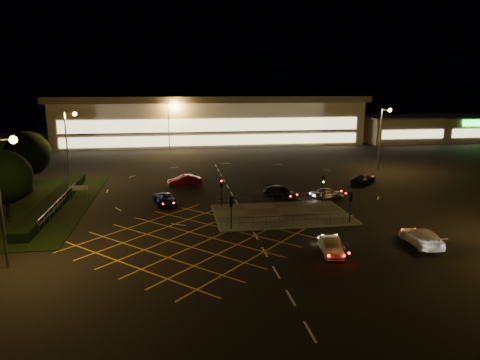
{
  "coord_description": "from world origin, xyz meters",
  "views": [
    {
      "loc": [
        -9.28,
        -44.76,
        13.52
      ],
      "look_at": [
        -1.09,
        6.95,
        2.0
      ],
      "focal_mm": 32.0,
      "sensor_mm": 36.0,
      "label": 1
    }
  ],
  "objects": [
    {
      "name": "retail_unit_a",
      "position": [
        46.0,
        53.97,
        3.21
      ],
      "size": [
        18.8,
        14.8,
        6.35
      ],
      "color": "beige",
      "rests_on": "ground"
    },
    {
      "name": "streetlight_ne",
      "position": [
        24.44,
        20.0,
        6.56
      ],
      "size": [
        1.78,
        0.56,
        10.03
      ],
      "color": "slate",
      "rests_on": "ground"
    },
    {
      "name": "retail_unit_b",
      "position": [
        62.0,
        53.96,
        3.22
      ],
      "size": [
        14.8,
        14.8,
        6.35
      ],
      "color": "beige",
      "rests_on": "ground"
    },
    {
      "name": "car_right_silver",
      "position": [
        9.33,
        3.74,
        0.67
      ],
      "size": [
        4.07,
        1.91,
        1.35
      ],
      "primitive_type": "imported",
      "rotation": [
        0.0,
        0.0,
        1.65
      ],
      "color": "#A3A5AA",
      "rests_on": "ground"
    },
    {
      "name": "car_queue_white",
      "position": [
        3.28,
        -13.26,
        0.65
      ],
      "size": [
        2.01,
        4.15,
        1.31
      ],
      "primitive_type": "imported",
      "rotation": [
        0.0,
        0.0,
        6.12
      ],
      "color": "#B8B8B8",
      "rests_on": "ground"
    },
    {
      "name": "car_left_blue",
      "position": [
        -10.38,
        4.06,
        0.64
      ],
      "size": [
        2.98,
        4.94,
        1.28
      ],
      "primitive_type": "imported",
      "rotation": [
        0.0,
        0.0,
        0.19
      ],
      "color": "#0D1151",
      "rests_on": "ground"
    },
    {
      "name": "car_near_silver",
      "position": [
        3.81,
        -12.82,
        0.63
      ],
      "size": [
        1.96,
        3.85,
        1.25
      ],
      "primitive_type": "imported",
      "rotation": [
        0.0,
        0.0,
        6.15
      ],
      "color": "#A5A8AC",
      "rests_on": "ground"
    },
    {
      "name": "tree_c",
      "position": [
        -28.0,
        14.0,
        4.95
      ],
      "size": [
        5.76,
        5.76,
        7.84
      ],
      "color": "black",
      "rests_on": "ground"
    },
    {
      "name": "streetlight_far_right",
      "position": [
        30.44,
        50.0,
        6.56
      ],
      "size": [
        1.78,
        0.56,
        10.03
      ],
      "color": "slate",
      "rests_on": "ground"
    },
    {
      "name": "grass_verge",
      "position": [
        -28.0,
        6.0,
        0.04
      ],
      "size": [
        18.0,
        30.0,
        0.08
      ],
      "primitive_type": "cube",
      "color": "black",
      "rests_on": "ground"
    },
    {
      "name": "signal_nw",
      "position": [
        -4.0,
        1.99,
        2.37
      ],
      "size": [
        0.28,
        0.3,
        3.15
      ],
      "color": "black",
      "rests_on": "pedestrian_island"
    },
    {
      "name": "car_approach_white",
      "position": [
        11.77,
        -12.53,
        0.73
      ],
      "size": [
        2.15,
        5.06,
        1.46
      ],
      "primitive_type": "imported",
      "rotation": [
        0.0,
        0.0,
        3.12
      ],
      "color": "white",
      "rests_on": "ground"
    },
    {
      "name": "pedestrian_island",
      "position": [
        2.0,
        -2.0,
        0.06
      ],
      "size": [
        14.0,
        9.0,
        0.12
      ],
      "primitive_type": "cube",
      "color": "#4C4944",
      "rests_on": "ground"
    },
    {
      "name": "signal_ne",
      "position": [
        8.0,
        1.99,
        2.37
      ],
      "size": [
        0.28,
        0.3,
        3.15
      ],
      "color": "black",
      "rests_on": "pedestrian_island"
    },
    {
      "name": "streetlight_nw",
      "position": [
        -23.56,
        18.0,
        6.56
      ],
      "size": [
        1.78,
        0.56,
        10.03
      ],
      "color": "slate",
      "rests_on": "ground"
    },
    {
      "name": "supermarket",
      "position": [
        0.0,
        61.95,
        5.31
      ],
      "size": [
        72.0,
        26.5,
        10.5
      ],
      "color": "beige",
      "rests_on": "ground"
    },
    {
      "name": "tree_e",
      "position": [
        -26.0,
        0.0,
        4.64
      ],
      "size": [
        5.4,
        5.4,
        7.35
      ],
      "color": "black",
      "rests_on": "ground"
    },
    {
      "name": "car_east_grey",
      "position": [
        17.27,
        10.95,
        0.66
      ],
      "size": [
        4.91,
        4.87,
        1.32
      ],
      "primitive_type": "imported",
      "rotation": [
        0.0,
        0.0,
        2.34
      ],
      "color": "black",
      "rests_on": "ground"
    },
    {
      "name": "streetlight_sw",
      "position": [
        -21.56,
        -12.0,
        6.56
      ],
      "size": [
        1.78,
        0.56,
        10.03
      ],
      "color": "slate",
      "rests_on": "ground"
    },
    {
      "name": "signal_sw",
      "position": [
        -4.0,
        -5.99,
        2.37
      ],
      "size": [
        0.28,
        0.3,
        3.15
      ],
      "rotation": [
        0.0,
        0.0,
        3.14
      ],
      "color": "black",
      "rests_on": "pedestrian_island"
    },
    {
      "name": "streetlight_far_left",
      "position": [
        -9.56,
        48.0,
        6.56
      ],
      "size": [
        1.78,
        0.56,
        10.03
      ],
      "color": "slate",
      "rests_on": "ground"
    },
    {
      "name": "car_far_dkgrey",
      "position": [
        3.71,
        5.0,
        0.7
      ],
      "size": [
        4.3,
        5.1,
        1.4
      ],
      "primitive_type": "imported",
      "rotation": [
        0.0,
        0.0,
        0.59
      ],
      "color": "black",
      "rests_on": "ground"
    },
    {
      "name": "car_circ_red",
      "position": [
        -7.88,
        13.24,
        0.77
      ],
      "size": [
        4.9,
        2.49,
        1.54
      ],
      "primitive_type": "imported",
      "rotation": [
        0.0,
        0.0,
        4.9
      ],
      "color": "maroon",
      "rests_on": "ground"
    },
    {
      "name": "hedge",
      "position": [
        -23.0,
        6.0,
        0.5
      ],
      "size": [
        2.0,
        26.0,
        1.0
      ],
      "primitive_type": "cube",
      "color": "black",
      "rests_on": "ground"
    },
    {
      "name": "ground",
      "position": [
        0.0,
        0.0,
        0.0
      ],
      "size": [
        180.0,
        180.0,
        0.0
      ],
      "primitive_type": "plane",
      "color": "black",
      "rests_on": "ground"
    },
    {
      "name": "signal_se",
      "position": [
        8.0,
        -5.99,
        2.37
      ],
      "size": [
        0.28,
        0.3,
        3.15
      ],
      "rotation": [
        0.0,
        0.0,
        3.14
      ],
      "color": "black",
      "rests_on": "pedestrian_island"
    }
  ]
}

